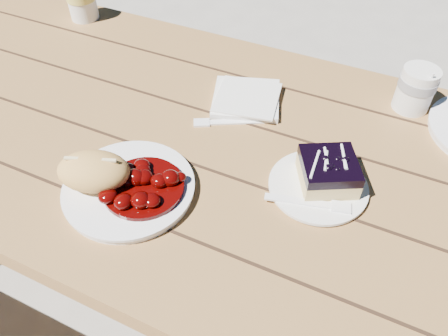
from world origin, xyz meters
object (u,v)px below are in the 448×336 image
at_px(bread_roll, 94,171).
at_px(coffee_cup, 416,89).
at_px(picnic_table, 198,185).
at_px(blueberry_cake, 328,171).
at_px(main_plate, 129,189).
at_px(second_cup, 82,2).
at_px(dessert_plate, 318,187).

bearing_deg(bread_roll, coffee_cup, 45.90).
height_order(picnic_table, blueberry_cake, blueberry_cake).
relative_size(picnic_table, coffee_cup, 20.12).
bearing_deg(coffee_cup, main_plate, -131.85).
relative_size(blueberry_cake, second_cup, 1.36).
bearing_deg(second_cup, bread_roll, -50.38).
bearing_deg(blueberry_cake, bread_roll, 178.37).
xyz_separation_m(main_plate, dessert_plate, (0.32, 0.16, -0.00)).
distance_m(main_plate, dessert_plate, 0.35).
bearing_deg(picnic_table, dessert_plate, -7.33).
bearing_deg(dessert_plate, coffee_cup, 70.28).
relative_size(dessert_plate, second_cup, 1.82).
bearing_deg(second_cup, dessert_plate, -23.63).
distance_m(dessert_plate, coffee_cup, 0.35).
distance_m(bread_roll, dessert_plate, 0.41).
bearing_deg(main_plate, blueberry_cake, 27.82).
bearing_deg(dessert_plate, picnic_table, 172.67).
bearing_deg(main_plate, dessert_plate, 26.42).
relative_size(coffee_cup, second_cup, 1.00).
height_order(coffee_cup, second_cup, same).
relative_size(dessert_plate, blueberry_cake, 1.33).
xyz_separation_m(picnic_table, second_cup, (-0.53, 0.32, 0.21)).
xyz_separation_m(picnic_table, bread_roll, (-0.09, -0.21, 0.21)).
height_order(main_plate, blueberry_cake, blueberry_cake).
bearing_deg(dessert_plate, main_plate, -153.58).
distance_m(main_plate, second_cup, 0.72).
height_order(main_plate, bread_roll, bread_roll).
bearing_deg(coffee_cup, bread_roll, -134.10).
height_order(dessert_plate, second_cup, second_cup).
distance_m(dessert_plate, second_cup, 0.89).
bearing_deg(second_cup, blueberry_cake, -22.49).
bearing_deg(main_plate, second_cup, 134.04).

